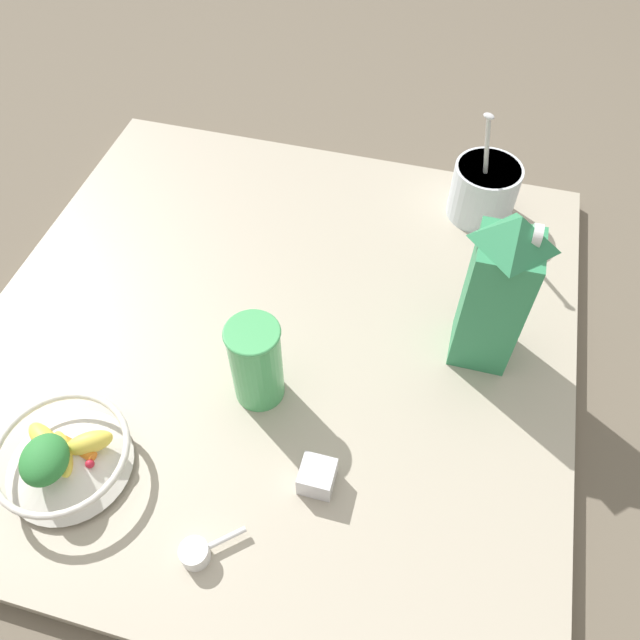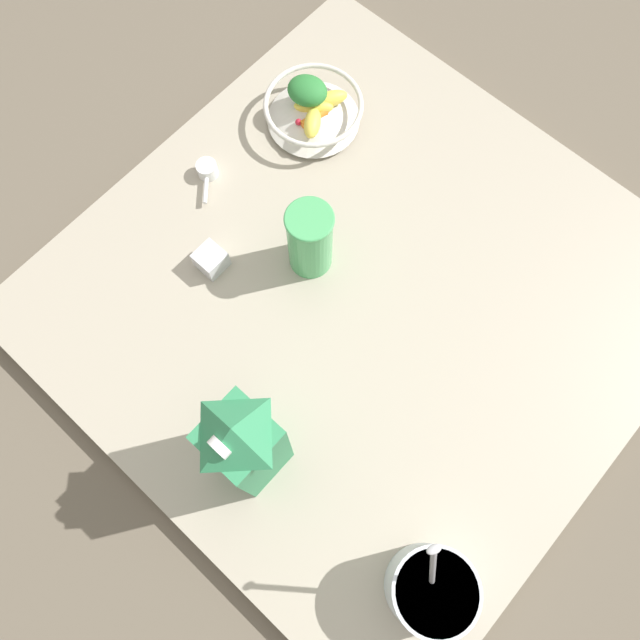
{
  "view_description": "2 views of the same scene",
  "coord_description": "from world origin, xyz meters",
  "px_view_note": "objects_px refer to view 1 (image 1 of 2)",
  "views": [
    {
      "loc": [
        -0.58,
        -0.23,
        0.87
      ],
      "look_at": [
        -0.02,
        -0.08,
        0.12
      ],
      "focal_mm": 35.0,
      "sensor_mm": 36.0,
      "label": 1
    },
    {
      "loc": [
        0.21,
        -0.35,
        1.06
      ],
      "look_at": [
        -0.0,
        -0.11,
        0.13
      ],
      "focal_mm": 35.0,
      "sensor_mm": 36.0,
      "label": 2
    }
  ],
  "objects_px": {
    "yogurt_tub": "(484,188)",
    "spice_jar": "(317,477)",
    "fruit_bowl": "(63,457)",
    "drinking_cup": "(256,362)",
    "milk_carton": "(497,291)"
  },
  "relations": [
    {
      "from": "milk_carton",
      "to": "yogurt_tub",
      "type": "distance_m",
      "value": 0.34
    },
    {
      "from": "milk_carton",
      "to": "yogurt_tub",
      "type": "xyz_separation_m",
      "value": [
        0.33,
        0.03,
        -0.09
      ]
    },
    {
      "from": "yogurt_tub",
      "to": "spice_jar",
      "type": "relative_size",
      "value": 5.35
    },
    {
      "from": "yogurt_tub",
      "to": "spice_jar",
      "type": "distance_m",
      "value": 0.64
    },
    {
      "from": "fruit_bowl",
      "to": "yogurt_tub",
      "type": "relative_size",
      "value": 0.74
    },
    {
      "from": "milk_carton",
      "to": "drinking_cup",
      "type": "xyz_separation_m",
      "value": [
        -0.17,
        0.32,
        -0.07
      ]
    },
    {
      "from": "yogurt_tub",
      "to": "spice_jar",
      "type": "xyz_separation_m",
      "value": [
        -0.62,
        0.16,
        -0.04
      ]
    },
    {
      "from": "milk_carton",
      "to": "spice_jar",
      "type": "bearing_deg",
      "value": 146.48
    },
    {
      "from": "fruit_bowl",
      "to": "drinking_cup",
      "type": "distance_m",
      "value": 0.3
    },
    {
      "from": "yogurt_tub",
      "to": "milk_carton",
      "type": "bearing_deg",
      "value": -174.09
    },
    {
      "from": "fruit_bowl",
      "to": "spice_jar",
      "type": "relative_size",
      "value": 3.94
    },
    {
      "from": "milk_carton",
      "to": "yogurt_tub",
      "type": "height_order",
      "value": "milk_carton"
    },
    {
      "from": "fruit_bowl",
      "to": "drinking_cup",
      "type": "relative_size",
      "value": 1.21
    },
    {
      "from": "milk_carton",
      "to": "spice_jar",
      "type": "xyz_separation_m",
      "value": [
        -0.29,
        0.19,
        -0.13
      ]
    },
    {
      "from": "fruit_bowl",
      "to": "drinking_cup",
      "type": "height_order",
      "value": "drinking_cup"
    }
  ]
}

